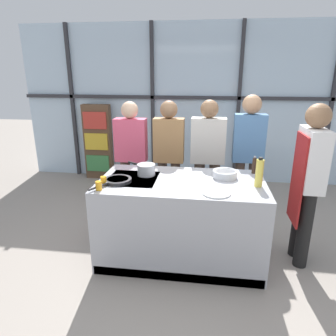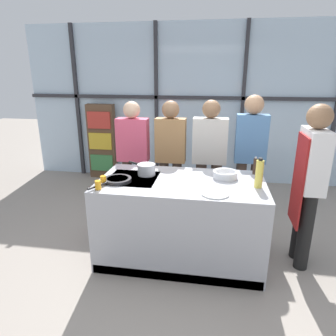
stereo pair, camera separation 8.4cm
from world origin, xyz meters
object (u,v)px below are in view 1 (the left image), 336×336
Objects in this scene: spectator_far_right at (248,151)px; juice_glass_near at (99,186)px; white_plate at (216,193)px; pepper_grinder at (254,165)px; spectator_center_left at (169,153)px; spectator_center_right at (208,155)px; juice_glass_far at (104,181)px; chef at (308,177)px; oil_bottle at (259,173)px; frying_pan at (117,180)px; spectator_far_left at (131,153)px; mixing_bowl at (225,174)px; saucepan at (146,169)px.

juice_glass_near is (-1.55, -1.31, -0.06)m from spectator_far_right.
pepper_grinder reaches higher than white_plate.
spectator_center_left is 0.99× the size of spectator_center_right.
juice_glass_near and juice_glass_far have the same top height.
chef is 2.09m from juice_glass_near.
pepper_grinder is (0.52, -0.60, 0.06)m from spectator_center_right.
spectator_center_right is at bearing 116.87° from oil_bottle.
frying_pan is (-0.92, -1.07, -0.01)m from spectator_center_right.
spectator_far_left is 1.46m from mixing_bowl.
mixing_bowl is (0.85, 0.04, -0.02)m from saucepan.
saucepan is 0.87m from white_plate.
mixing_bowl is at bearing 132.39° from spectator_center_left.
spectator_center_right reaches higher than mixing_bowl.
spectator_center_right is at bearing 50.76° from saucepan.
mixing_bowl is (-0.33, -0.78, -0.06)m from spectator_far_right.
saucepan is 1.19m from oil_bottle.
spectator_center_left is 18.54× the size of juice_glass_near.
oil_bottle is 1.57m from juice_glass_near.
spectator_center_left is at bearing 69.72° from frying_pan.
chef reaches higher than spectator_center_left.
frying_pan is 2.32× the size of pepper_grinder.
spectator_center_right is at bearing 0.00° from spectator_far_right.
spectator_far_right is at bearing -180.00° from spectator_center_right.
pepper_grinder is 1.65m from juice_glass_far.
spectator_center_right is 4.87× the size of saucepan.
chef is 1.06× the size of spectator_far_left.
juice_glass_near is at bearing -155.31° from pepper_grinder.
mixing_bowl is 2.97× the size of juice_glass_far.
spectator_center_right is at bearing 49.47° from frying_pan.
pepper_grinder reaches higher than mixing_bowl.
chef is 3.63× the size of frying_pan.
spectator_far_left is 18.35× the size of juice_glass_near.
mixing_bowl is at bearing 147.69° from spectator_far_left.
spectator_far_right is at bearing -180.00° from spectator_center_left.
oil_bottle is 0.41m from pepper_grinder.
saucepan is at bearing 150.40° from white_plate.
chef is 19.36× the size of juice_glass_near.
spectator_center_left is at bearing 135.75° from oil_bottle.
pepper_grinder is (-0.00, -0.60, -0.01)m from spectator_far_right.
spectator_center_left is 0.52m from spectator_center_right.
frying_pan is at bearing 64.57° from juice_glass_near.
spectator_far_left is 1.04m from spectator_center_right.
spectator_center_left is at bearing 132.39° from mixing_bowl.
spectator_center_right is 3.51× the size of frying_pan.
juice_glass_near reaches higher than frying_pan.
spectator_center_left is (0.52, 0.00, 0.02)m from spectator_far_left.
pepper_grinder is at bearing 24.69° from juice_glass_near.
spectator_center_right is at bearing 94.23° from white_plate.
spectator_far_right is (-0.50, 0.86, 0.03)m from chef.
frying_pan is 1.43m from oil_bottle.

